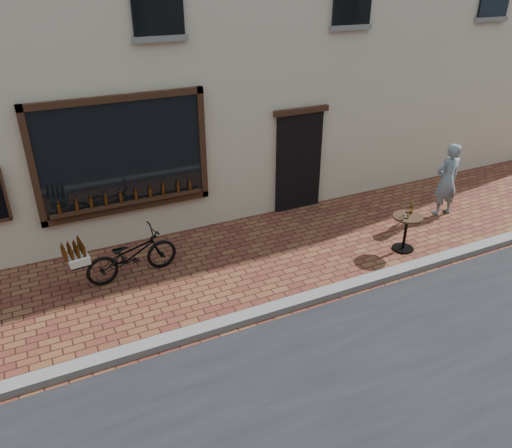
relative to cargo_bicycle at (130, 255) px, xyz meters
name	(u,v)px	position (x,y,z in m)	size (l,w,h in m)	color
ground	(301,312)	(2.21, -2.25, -0.44)	(90.00, 90.00, 0.00)	#59251C
kerb	(295,302)	(2.21, -2.05, -0.38)	(90.00, 0.25, 0.12)	slate
cargo_bicycle	(130,255)	(0.00, 0.00, 0.00)	(1.98, 0.75, 0.93)	black
bistro_table	(406,226)	(5.05, -1.37, 0.08)	(0.57, 0.57, 0.98)	black
pedestrian	(447,180)	(6.87, -0.49, 0.38)	(0.60, 0.39, 1.64)	slate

